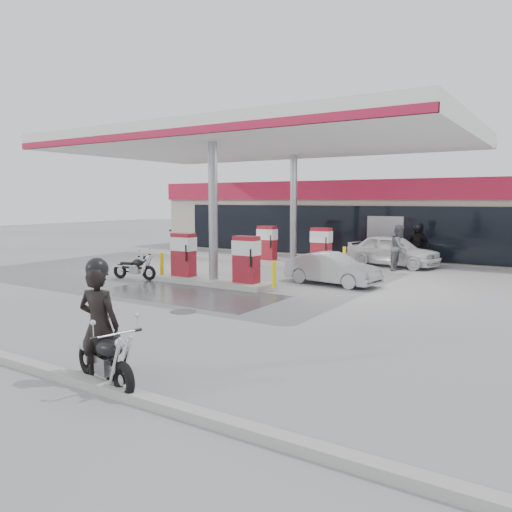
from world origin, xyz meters
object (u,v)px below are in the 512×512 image
Objects in this scene: attendant at (399,248)px; hatchback_silver at (332,269)px; pump_island_near at (214,264)px; sedan_white at (393,251)px; main_motorcycle at (106,360)px; parked_car_right at (426,249)px; biker_main at (99,325)px; biker_walking at (417,245)px; pump_island_far at (293,250)px; parked_car_left at (200,237)px; parked_motorcycle at (135,268)px.

hatchback_silver is at bearing 172.94° from attendant.
pump_island_near reaches higher than sedan_white.
main_motorcycle is at bearing -62.88° from pump_island_near.
pump_island_near is at bearing 178.25° from parked_car_right.
main_motorcycle is at bearing -175.90° from attendant.
parked_car_right reaches higher than main_motorcycle.
parked_car_right is (0.17, 20.76, -0.46)m from biker_main.
main_motorcycle is at bearing -104.35° from biker_walking.
pump_island_near reaches higher than hatchback_silver.
parked_car_left is (-10.00, 5.60, -0.16)m from pump_island_far.
pump_island_near is 9.90m from main_motorcycle.
parked_car_right is (-0.01, 20.81, 0.09)m from main_motorcycle.
main_motorcycle is (4.51, -8.81, -0.28)m from pump_island_near.
biker_main is 15.76m from attendant.
pump_island_near is 2.64× the size of attendant.
pump_island_far is 2.75× the size of main_motorcycle.
parked_car_left is (-13.93, 3.40, -0.17)m from sedan_white.
pump_island_far reaches higher than biker_walking.
hatchback_silver is (-0.97, -4.80, -0.41)m from attendant.
parked_car_right reaches higher than parked_motorcycle.
attendant is at bearing -160.33° from parked_car_right.
attendant reaches higher than pump_island_far.
pump_island_far is at bearing 90.00° from pump_island_near.
attendant reaches higher than parked_motorcycle.
pump_island_far reaches higher than main_motorcycle.
pump_island_near is 4.23m from hatchback_silver.
hatchback_silver is 1.93× the size of biker_walking.
sedan_white is at bearing 4.08° from hatchback_silver.
parked_car_left is at bearing 62.51° from hatchback_silver.
attendant is (7.70, 7.79, 0.55)m from parked_motorcycle.
biker_main reaches higher than parked_motorcycle.
parked_motorcycle is 12.99m from biker_walking.
biker_main reaches higher than parked_car_right.
sedan_white is at bearing -103.08° from biker_main.
parked_car_right is (4.50, 12.00, -0.19)m from pump_island_near.
biker_walking is at bearing -115.95° from parked_car_left.
parked_motorcycle is 10.97m from attendant.
attendant is at bearing -105.32° from biker_main.
hatchback_silver is 9.84m from parked_car_right.
pump_island_far is at bearing 50.68° from hatchback_silver.
biker_main is (4.33, -14.76, 0.27)m from pump_island_far.
hatchback_silver is 7.51m from biker_walking.
pump_island_far reaches higher than hatchback_silver.
parked_car_right is at bearing 1.47° from sedan_white.
main_motorcycle is (4.51, -14.81, -0.28)m from pump_island_far.
attendant is 0.52× the size of parked_car_left.
biker_main is at bearing -176.58° from attendant.
attendant is at bearing -141.81° from sedan_white.
sedan_white is at bearing 32.55° from attendant.
parked_motorcycle is 11.43m from sedan_white.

